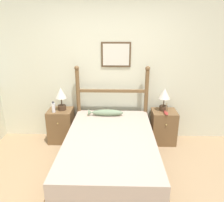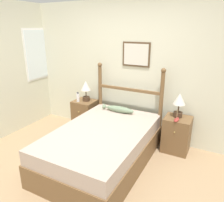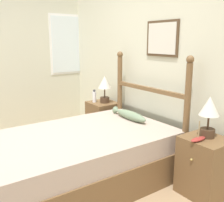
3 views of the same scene
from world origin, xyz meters
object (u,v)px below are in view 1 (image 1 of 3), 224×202
at_px(table_lamp_right, 164,96).
at_px(nightstand_left, 61,125).
at_px(table_lamp_left, 61,96).
at_px(model_boat, 166,113).
at_px(fish_pillow, 106,113).
at_px(bottle, 53,107).
at_px(bed, 110,154).
at_px(nightstand_right, 163,127).

bearing_deg(table_lamp_right, nightstand_left, -178.98).
bearing_deg(table_lamp_left, model_boat, -4.35).
relative_size(nightstand_left, fish_pillow, 1.00).
bearing_deg(table_lamp_left, nightstand_left, -160.38).
bearing_deg(fish_pillow, bottle, 177.68).
bearing_deg(table_lamp_right, fish_pillow, -170.45).
distance_m(bed, model_boat, 1.29).
height_order(table_lamp_left, fish_pillow, table_lamp_left).
height_order(nightstand_left, nightstand_right, same).
bearing_deg(bed, bottle, 142.01).
bearing_deg(bed, model_boat, 39.51).
height_order(table_lamp_right, fish_pillow, table_lamp_right).
bearing_deg(bottle, model_boat, -0.77).
height_order(bed, bottle, bottle).
xyz_separation_m(bed, nightstand_right, (0.96, 0.92, 0.02)).
bearing_deg(bottle, nightstand_left, 50.61).
bearing_deg(model_boat, fish_pillow, -179.38).
bearing_deg(nightstand_left, model_boat, -3.87).
height_order(nightstand_left, model_boat, model_boat).
bearing_deg(table_lamp_right, table_lamp_left, -179.37).
xyz_separation_m(bottle, fish_pillow, (0.94, -0.04, -0.08)).
distance_m(nightstand_right, model_boat, 0.36).
bearing_deg(bed, nightstand_right, 43.75).
height_order(bed, table_lamp_left, table_lamp_left).
relative_size(table_lamp_right, fish_pillow, 0.68).
bearing_deg(nightstand_right, model_boat, -91.34).
xyz_separation_m(nightstand_left, table_lamp_right, (1.89, 0.03, 0.58)).
bearing_deg(table_lamp_left, table_lamp_right, 0.63).
height_order(bottle, fish_pillow, bottle).
height_order(bottle, model_boat, same).
distance_m(nightstand_left, table_lamp_left, 0.58).
height_order(table_lamp_left, bottle, table_lamp_left).
relative_size(nightstand_right, model_boat, 3.04).
xyz_separation_m(bed, model_boat, (0.95, 0.79, 0.36)).
xyz_separation_m(nightstand_right, table_lamp_right, (-0.02, 0.03, 0.58)).
bearing_deg(model_boat, nightstand_right, 88.66).
xyz_separation_m(table_lamp_right, model_boat, (0.02, -0.16, -0.25)).
xyz_separation_m(nightstand_left, table_lamp_left, (0.04, 0.01, 0.58)).
height_order(nightstand_right, bottle, bottle).
relative_size(table_lamp_right, model_boat, 2.06).
distance_m(bottle, model_boat, 2.00).
height_order(table_lamp_right, model_boat, table_lamp_right).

